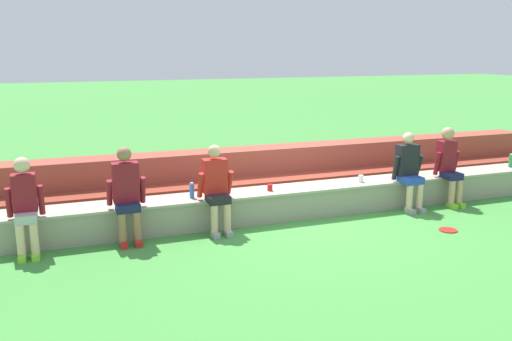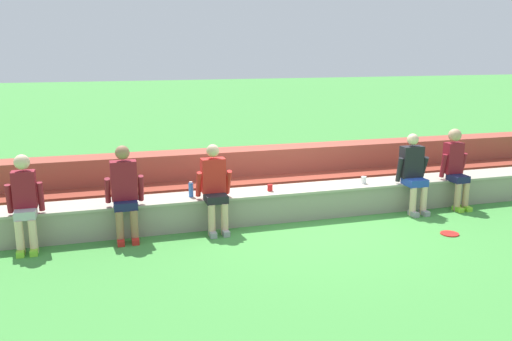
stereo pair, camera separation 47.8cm
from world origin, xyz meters
name	(u,v)px [view 1 (the left image)]	position (x,y,z in m)	size (l,w,h in m)	color
ground_plane	(309,220)	(0.00, 0.00, 0.00)	(80.00, 80.00, 0.00)	#428E3D
stone_seating_wall	(302,200)	(0.00, 0.29, 0.26)	(9.46, 0.63, 0.49)	gray
brick_bleachers	(275,177)	(0.00, 1.54, 0.39)	(11.73, 1.15, 0.93)	maroon
person_far_left	(25,204)	(-4.27, -0.05, 0.71)	(0.49, 0.52, 1.35)	beige
person_left_of_center	(127,192)	(-2.92, -0.03, 0.75)	(0.55, 0.48, 1.40)	#996B4C
person_center	(216,187)	(-1.59, -0.02, 0.71)	(0.54, 0.56, 1.34)	#DBAD89
person_right_of_center	(409,169)	(1.88, -0.03, 0.72)	(0.56, 0.53, 1.35)	beige
person_far_right	(449,164)	(2.76, 0.00, 0.74)	(0.48, 0.58, 1.39)	tan
water_bottle_near_right	(192,191)	(-1.90, 0.26, 0.61)	(0.07, 0.07, 0.25)	blue
water_bottle_center_gap	(511,161)	(4.48, 0.29, 0.62)	(0.08, 0.08, 0.27)	green
plastic_cup_middle	(361,179)	(1.10, 0.24, 0.55)	(0.09, 0.09, 0.12)	white
plastic_cup_left_end	(270,188)	(-0.61, 0.24, 0.55)	(0.09, 0.09, 0.11)	red
frisbee	(448,230)	(1.79, -1.23, 0.01)	(0.27, 0.27, 0.02)	red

